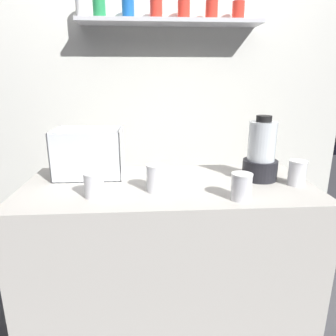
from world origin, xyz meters
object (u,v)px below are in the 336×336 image
carrot_display_bin (90,162)px  juice_cup_carrot_far_left (94,186)px  juice_cup_orange_right (297,174)px  juice_cup_mango_middle (241,188)px  juice_cup_mango_left (156,180)px  blender_pitcher (261,154)px

carrot_display_bin → juice_cup_carrot_far_left: (0.07, -0.31, -0.03)m
carrot_display_bin → juice_cup_carrot_far_left: bearing=-77.8°
juice_cup_orange_right → juice_cup_carrot_far_left: bearing=-174.5°
juice_cup_carrot_far_left → juice_cup_mango_middle: size_ratio=0.93×
juice_cup_carrot_far_left → juice_cup_orange_right: (0.94, 0.09, 0.00)m
juice_cup_mango_middle → juice_cup_mango_left: bearing=160.4°
carrot_display_bin → juice_cup_mango_middle: carrot_display_bin is taller
carrot_display_bin → juice_cup_mango_middle: bearing=-29.3°
juice_cup_mango_middle → juice_cup_orange_right: juice_cup_orange_right is taller
carrot_display_bin → juice_cup_mango_middle: size_ratio=2.96×
carrot_display_bin → juice_cup_carrot_far_left: 0.32m
carrot_display_bin → blender_pitcher: 0.87m
blender_pitcher → juice_cup_mango_middle: size_ratio=2.79×
blender_pitcher → juice_cup_mango_left: blender_pitcher is taller
juice_cup_carrot_far_left → juice_cup_mango_middle: 0.63m
carrot_display_bin → blender_pitcher: (0.86, -0.12, 0.06)m
blender_pitcher → juice_cup_carrot_far_left: blender_pitcher is taller
juice_cup_mango_left → juice_cup_mango_middle: size_ratio=1.08×
blender_pitcher → juice_cup_orange_right: bearing=-33.9°
blender_pitcher → juice_cup_orange_right: size_ratio=2.67×
juice_cup_carrot_far_left → juice_cup_mango_left: 0.27m
juice_cup_carrot_far_left → juice_cup_mango_left: size_ratio=0.86×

